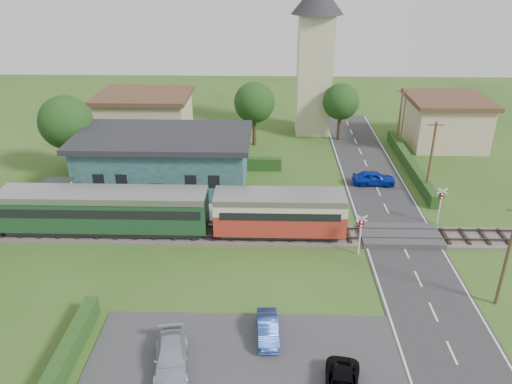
{
  "coord_description": "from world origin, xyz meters",
  "views": [
    {
      "loc": [
        -0.3,
        -31.95,
        19.96
      ],
      "look_at": [
        -1.29,
        4.0,
        2.91
      ],
      "focal_mm": 35.0,
      "sensor_mm": 36.0,
      "label": 1
    }
  ],
  "objects_px": {
    "car_park_blue": "(268,329)",
    "crossing_signal_near": "(361,229)",
    "equipment_hut": "(57,196)",
    "pedestrian_far": "(59,202)",
    "house_east": "(445,121)",
    "crossing_signal_far": "(441,201)",
    "house_west": "(146,116)",
    "train": "(64,209)",
    "station_building": "(165,161)",
    "pedestrian_near": "(255,209)",
    "car_on_road": "(374,178)",
    "car_park_silver": "(171,357)",
    "church_tower": "(315,48)"
  },
  "relations": [
    {
      "from": "car_park_blue",
      "to": "crossing_signal_near",
      "type": "bearing_deg",
      "value": 50.41
    },
    {
      "from": "equipment_hut",
      "to": "pedestrian_far",
      "type": "distance_m",
      "value": 0.57
    },
    {
      "from": "house_east",
      "to": "crossing_signal_far",
      "type": "bearing_deg",
      "value": -108.08
    },
    {
      "from": "crossing_signal_near",
      "to": "house_west",
      "type": "bearing_deg",
      "value": 130.11
    },
    {
      "from": "train",
      "to": "house_east",
      "type": "distance_m",
      "value": 42.36
    },
    {
      "from": "equipment_hut",
      "to": "pedestrian_far",
      "type": "relative_size",
      "value": 1.48
    },
    {
      "from": "crossing_signal_near",
      "to": "train",
      "type": "bearing_deg",
      "value": 173.92
    },
    {
      "from": "station_building",
      "to": "crossing_signal_near",
      "type": "bearing_deg",
      "value": -34.81
    },
    {
      "from": "crossing_signal_far",
      "to": "pedestrian_near",
      "type": "relative_size",
      "value": 2.17
    },
    {
      "from": "station_building",
      "to": "car_on_road",
      "type": "xyz_separation_m",
      "value": [
        19.78,
        1.04,
        -1.96
      ]
    },
    {
      "from": "train",
      "to": "car_park_silver",
      "type": "distance_m",
      "value": 17.74
    },
    {
      "from": "equipment_hut",
      "to": "crossing_signal_far",
      "type": "distance_m",
      "value": 31.61
    },
    {
      "from": "house_east",
      "to": "pedestrian_far",
      "type": "height_order",
      "value": "house_east"
    },
    {
      "from": "car_on_road",
      "to": "train",
      "type": "bearing_deg",
      "value": 112.26
    },
    {
      "from": "station_building",
      "to": "pedestrian_far",
      "type": "xyz_separation_m",
      "value": [
        -7.85,
        -6.12,
        -1.38
      ]
    },
    {
      "from": "equipment_hut",
      "to": "pedestrian_near",
      "type": "xyz_separation_m",
      "value": [
        16.66,
        -0.78,
        -0.54
      ]
    },
    {
      "from": "house_east",
      "to": "pedestrian_near",
      "type": "height_order",
      "value": "house_east"
    },
    {
      "from": "church_tower",
      "to": "house_west",
      "type": "bearing_deg",
      "value": -171.47
    },
    {
      "from": "house_west",
      "to": "equipment_hut",
      "type": "bearing_deg",
      "value": -98.62
    },
    {
      "from": "equipment_hut",
      "to": "car_park_blue",
      "type": "distance_m",
      "value": 23.08
    },
    {
      "from": "car_park_blue",
      "to": "train",
      "type": "bearing_deg",
      "value": 140.77
    },
    {
      "from": "house_west",
      "to": "pedestrian_near",
      "type": "bearing_deg",
      "value": -56.43
    },
    {
      "from": "train",
      "to": "crossing_signal_far",
      "type": "relative_size",
      "value": 13.18
    },
    {
      "from": "house_west",
      "to": "car_on_road",
      "type": "bearing_deg",
      "value": -27.62
    },
    {
      "from": "train",
      "to": "pedestrian_far",
      "type": "height_order",
      "value": "train"
    },
    {
      "from": "car_on_road",
      "to": "car_park_blue",
      "type": "distance_m",
      "value": 23.75
    },
    {
      "from": "house_west",
      "to": "house_east",
      "type": "distance_m",
      "value": 35.01
    },
    {
      "from": "station_building",
      "to": "car_park_blue",
      "type": "height_order",
      "value": "station_building"
    },
    {
      "from": "station_building",
      "to": "car_park_blue",
      "type": "xyz_separation_m",
      "value": [
        9.76,
        -20.49,
        -2.06
      ]
    },
    {
      "from": "car_on_road",
      "to": "crossing_signal_near",
      "type": "bearing_deg",
      "value": 165.94
    },
    {
      "from": "pedestrian_far",
      "to": "crossing_signal_far",
      "type": "bearing_deg",
      "value": -91.01
    },
    {
      "from": "equipment_hut",
      "to": "pedestrian_near",
      "type": "height_order",
      "value": "equipment_hut"
    },
    {
      "from": "station_building",
      "to": "pedestrian_near",
      "type": "xyz_separation_m",
      "value": [
        8.66,
        -6.57,
        -1.49
      ]
    },
    {
      "from": "crossing_signal_far",
      "to": "pedestrian_near",
      "type": "distance_m",
      "value": 14.97
    },
    {
      "from": "station_building",
      "to": "train",
      "type": "relative_size",
      "value": 0.37
    },
    {
      "from": "church_tower",
      "to": "car_on_road",
      "type": "distance_m",
      "value": 19.18
    },
    {
      "from": "car_park_blue",
      "to": "house_west",
      "type": "bearing_deg",
      "value": 109.72
    },
    {
      "from": "house_west",
      "to": "car_park_silver",
      "type": "distance_m",
      "value": 38.25
    },
    {
      "from": "equipment_hut",
      "to": "station_building",
      "type": "xyz_separation_m",
      "value": [
        8.0,
        5.79,
        0.95
      ]
    },
    {
      "from": "crossing_signal_far",
      "to": "car_park_silver",
      "type": "bearing_deg",
      "value": -139.21
    },
    {
      "from": "car_park_blue",
      "to": "car_park_silver",
      "type": "distance_m",
      "value": 5.67
    },
    {
      "from": "equipment_hut",
      "to": "church_tower",
      "type": "xyz_separation_m",
      "value": [
        23.0,
        22.8,
        8.48
      ]
    },
    {
      "from": "equipment_hut",
      "to": "house_east",
      "type": "xyz_separation_m",
      "value": [
        38.0,
        18.8,
        1.05
      ]
    },
    {
      "from": "house_west",
      "to": "crossing_signal_far",
      "type": "height_order",
      "value": "house_west"
    },
    {
      "from": "station_building",
      "to": "train",
      "type": "bearing_deg",
      "value": -124.55
    },
    {
      "from": "crossing_signal_near",
      "to": "car_park_blue",
      "type": "xyz_separation_m",
      "value": [
        -6.64,
        -9.09,
        -1.51
      ]
    },
    {
      "from": "train",
      "to": "crossing_signal_far",
      "type": "bearing_deg",
      "value": 4.59
    },
    {
      "from": "pedestrian_far",
      "to": "car_park_silver",
      "type": "bearing_deg",
      "value": -143.55
    },
    {
      "from": "crossing_signal_far",
      "to": "car_park_blue",
      "type": "xyz_separation_m",
      "value": [
        -13.84,
        -13.89,
        -1.51
      ]
    },
    {
      "from": "house_west",
      "to": "house_east",
      "type": "relative_size",
      "value": 1.23
    }
  ]
}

